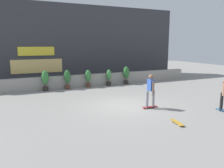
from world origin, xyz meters
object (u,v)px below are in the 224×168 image
object	(u,v)px
potted_plant_4	(126,74)
skater_by_wall_right	(150,90)
potted_plant_2	(88,78)
skateboard_near_camera	(177,122)
potted_plant_0	(45,79)
potted_plant_1	(67,78)
potted_plant_3	(109,77)

from	to	relation	value
potted_plant_4	skater_by_wall_right	xyz separation A→B (m)	(-2.18, -6.53, 0.13)
potted_plant_2	skateboard_near_camera	world-z (taller)	potted_plant_2
potted_plant_0	potted_plant_4	world-z (taller)	potted_plant_4
potted_plant_2	skater_by_wall_right	distance (m)	6.61
potted_plant_1	potted_plant_3	world-z (taller)	potted_plant_1
potted_plant_2	potted_plant_1	bearing A→B (deg)	180.00
potted_plant_1	potted_plant_4	xyz separation A→B (m)	(4.74, -0.00, 0.04)
potted_plant_0	potted_plant_4	bearing A→B (deg)	-0.00
skater_by_wall_right	potted_plant_3	bearing A→B (deg)	84.15
potted_plant_0	potted_plant_4	xyz separation A→B (m)	(6.25, -0.00, 0.01)
potted_plant_3	potted_plant_4	size ratio (longest dim) A/B	0.87
potted_plant_3	skater_by_wall_right	size ratio (longest dim) A/B	0.73
potted_plant_1	skateboard_near_camera	xyz separation A→B (m)	(2.26, -8.88, -0.71)
potted_plant_4	skater_by_wall_right	bearing A→B (deg)	-108.47
potted_plant_3	potted_plant_4	world-z (taller)	potted_plant_4
skateboard_near_camera	potted_plant_2	bearing A→B (deg)	94.57
potted_plant_1	potted_plant_0	bearing A→B (deg)	180.00
potted_plant_2	skater_by_wall_right	xyz separation A→B (m)	(1.01, -6.53, 0.22)
skater_by_wall_right	skateboard_near_camera	size ratio (longest dim) A/B	2.06
potted_plant_1	skater_by_wall_right	world-z (taller)	skater_by_wall_right
potted_plant_1	skater_by_wall_right	xyz separation A→B (m)	(2.56, -6.53, 0.17)
potted_plant_1	potted_plant_2	xyz separation A→B (m)	(1.55, -0.00, -0.05)
potted_plant_2	skateboard_near_camera	xyz separation A→B (m)	(0.71, -8.88, -0.66)
potted_plant_1	skater_by_wall_right	size ratio (longest dim) A/B	0.81
potted_plant_0	skateboard_near_camera	world-z (taller)	potted_plant_0
potted_plant_3	potted_plant_0	bearing A→B (deg)	180.00
potted_plant_1	potted_plant_2	distance (m)	1.55
potted_plant_1	potted_plant_3	size ratio (longest dim) A/B	1.11
potted_plant_1	potted_plant_4	distance (m)	4.74
potted_plant_0	skateboard_near_camera	bearing A→B (deg)	-66.95
potted_plant_0	potted_plant_1	bearing A→B (deg)	0.00
potted_plant_3	skateboard_near_camera	xyz separation A→B (m)	(-0.97, -8.88, -0.61)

